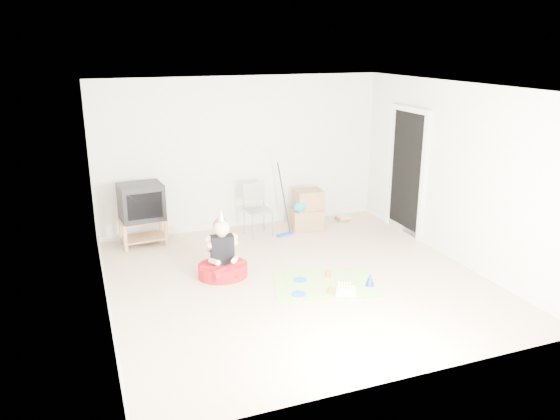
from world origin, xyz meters
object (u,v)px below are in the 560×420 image
object	(u,v)px
tv_stand	(143,229)
seated_woman	(223,262)
birthday_cake	(346,292)
cardboard_boxes	(307,210)
crt_tv	(141,202)
folding_chair	(258,210)

from	to	relation	value
tv_stand	seated_woman	size ratio (longest dim) A/B	0.74
seated_woman	birthday_cake	distance (m)	1.75
tv_stand	birthday_cake	world-z (taller)	tv_stand
tv_stand	seated_woman	bearing A→B (deg)	-62.56
seated_woman	cardboard_boxes	bearing A→B (deg)	37.86
tv_stand	birthday_cake	bearing A→B (deg)	-51.72
crt_tv	cardboard_boxes	distance (m)	2.80
folding_chair	tv_stand	bearing A→B (deg)	173.03
tv_stand	crt_tv	size ratio (longest dim) A/B	1.10
tv_stand	cardboard_boxes	size ratio (longest dim) A/B	1.07
tv_stand	cardboard_boxes	bearing A→B (deg)	-3.78
folding_chair	seated_woman	size ratio (longest dim) A/B	0.91
folding_chair	birthday_cake	world-z (taller)	folding_chair
tv_stand	cardboard_boxes	world-z (taller)	cardboard_boxes
cardboard_boxes	seated_woman	size ratio (longest dim) A/B	0.69
folding_chair	cardboard_boxes	bearing A→B (deg)	2.86
tv_stand	seated_woman	world-z (taller)	seated_woman
folding_chair	birthday_cake	distance (m)	2.61
cardboard_boxes	birthday_cake	world-z (taller)	cardboard_boxes
cardboard_boxes	birthday_cake	bearing A→B (deg)	-102.32
crt_tv	cardboard_boxes	bearing A→B (deg)	-9.13
crt_tv	seated_woman	world-z (taller)	crt_tv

